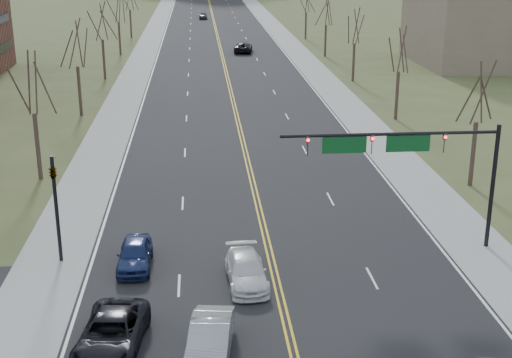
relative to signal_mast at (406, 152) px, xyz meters
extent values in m
cube|color=black|center=(-7.45, 96.50, -5.76)|extent=(20.00, 380.00, 0.01)
cube|color=black|center=(-7.45, -7.50, -5.76)|extent=(120.00, 14.00, 0.01)
cube|color=gray|center=(-19.45, 96.50, -5.75)|extent=(4.00, 380.00, 0.03)
cube|color=gray|center=(4.55, 96.50, -5.75)|extent=(4.00, 380.00, 0.03)
cube|color=gold|center=(-7.45, 96.50, -5.75)|extent=(0.42, 380.00, 0.01)
cube|color=silver|center=(-17.25, 96.50, -5.75)|extent=(0.15, 380.00, 0.01)
cube|color=silver|center=(2.35, 96.50, -5.75)|extent=(0.15, 380.00, 0.01)
cylinder|color=black|center=(5.05, 0.00, -2.16)|extent=(0.24, 0.24, 7.20)
cylinder|color=black|center=(-0.95, 0.00, 1.04)|extent=(12.00, 0.18, 0.18)
imported|color=black|center=(2.05, 0.00, 0.49)|extent=(0.35, 0.40, 1.10)
sphere|color=#FF0C0C|center=(2.05, -0.15, 0.84)|extent=(0.18, 0.18, 0.18)
imported|color=black|center=(-1.95, 0.00, 0.49)|extent=(0.35, 0.40, 1.10)
sphere|color=#FF0C0C|center=(-1.95, -0.15, 0.84)|extent=(0.18, 0.18, 0.18)
imported|color=black|center=(-5.45, 0.00, 0.49)|extent=(0.35, 0.40, 1.10)
sphere|color=#FF0C0C|center=(-5.45, -0.15, 0.84)|extent=(0.18, 0.18, 0.18)
cube|color=#0C4C1E|center=(0.05, 0.00, 0.49)|extent=(2.40, 0.12, 0.90)
cube|color=#0C4C1E|center=(-3.45, 0.00, 0.49)|extent=(2.40, 0.12, 0.90)
cylinder|color=black|center=(-18.95, 0.00, -2.76)|extent=(0.20, 0.20, 6.00)
imported|color=black|center=(-18.95, 0.00, -0.56)|extent=(0.32, 0.36, 0.99)
cylinder|color=#31241D|center=(8.05, 10.50, -3.42)|extent=(0.32, 0.32, 4.68)
cylinder|color=#31241D|center=(-22.95, 14.50, -3.29)|extent=(0.32, 0.32, 4.95)
cylinder|color=#31241D|center=(8.05, 30.50, -3.42)|extent=(0.32, 0.32, 4.68)
cylinder|color=#31241D|center=(-22.95, 34.50, -3.29)|extent=(0.32, 0.32, 4.95)
cylinder|color=#31241D|center=(8.05, 50.50, -3.42)|extent=(0.32, 0.32, 4.68)
cylinder|color=#31241D|center=(-22.95, 54.50, -3.29)|extent=(0.32, 0.32, 4.95)
cylinder|color=#31241D|center=(8.05, 70.50, -3.42)|extent=(0.32, 0.32, 4.68)
cylinder|color=#31241D|center=(-22.95, 74.50, -3.29)|extent=(0.32, 0.32, 4.95)
cylinder|color=#31241D|center=(8.05, 90.50, -3.42)|extent=(0.32, 0.32, 4.68)
cylinder|color=#31241D|center=(-22.95, 94.50, -3.29)|extent=(0.32, 0.32, 4.95)
cube|color=black|center=(-36.90, 60.50, -2.61)|extent=(0.10, 9.80, 1.20)
cube|color=#675C49|center=(32.55, 62.50, -0.76)|extent=(25.00, 20.00, 10.00)
imported|color=gray|center=(-10.99, -10.19, -4.95)|extent=(2.32, 5.04, 1.60)
imported|color=black|center=(-15.17, -9.33, -4.97)|extent=(3.19, 5.88, 1.57)
imported|color=silver|center=(-9.01, -3.53, -5.06)|extent=(2.21, 4.88, 1.39)
imported|color=navy|center=(-14.83, -1.12, -5.00)|extent=(1.79, 4.38, 1.49)
imported|color=black|center=(-4.01, 75.60, -4.96)|extent=(3.34, 5.98, 1.58)
imported|color=#424449|center=(-9.71, 126.27, -4.97)|extent=(1.85, 4.56, 1.55)
camera|label=1|loc=(-11.20, -36.36, 10.94)|focal=50.00mm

